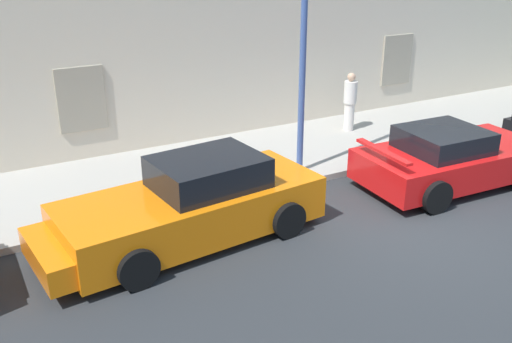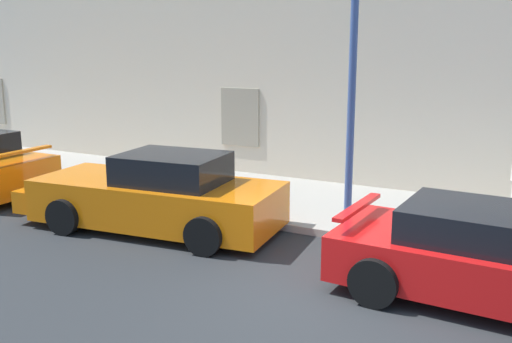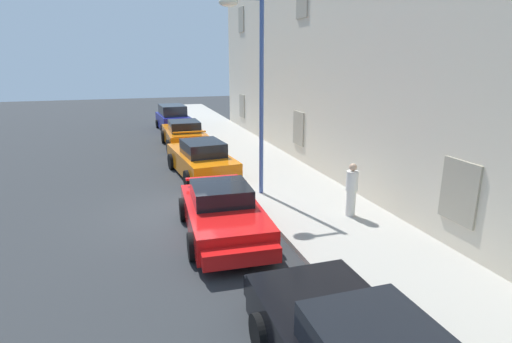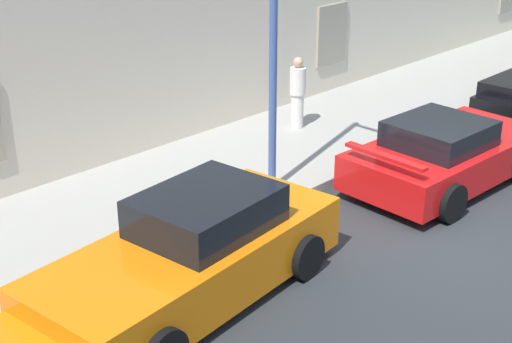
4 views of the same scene
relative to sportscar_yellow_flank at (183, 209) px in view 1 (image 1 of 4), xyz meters
name	(u,v)px [view 1 (image 1 of 4)]	position (x,y,z in m)	size (l,w,h in m)	color
ground_plane	(420,224)	(4.15, -1.57, -0.64)	(80.00, 80.00, 0.00)	#2B2D30
sidewalk	(296,151)	(4.15, 2.82, -0.57)	(60.00, 3.63, 0.14)	#A8A399
sportscar_yellow_flank	(183,209)	(0.00, 0.00, 0.00)	(5.25, 2.40, 1.49)	orange
sportscar_white_middle	(456,158)	(6.22, -0.43, -0.05)	(4.56, 2.30, 1.31)	red
pedestrian_admiring	(350,101)	(6.22, 3.37, 0.31)	(0.47, 0.47, 1.59)	silver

